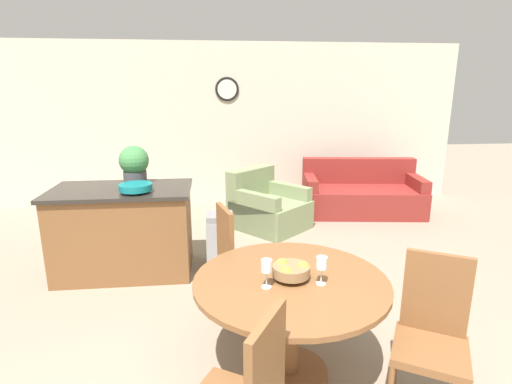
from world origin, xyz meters
TOP-DOWN VIEW (x-y plane):
  - wall_back at (-0.00, 5.50)m, footprint 8.00×0.09m
  - dining_table at (0.21, 0.96)m, footprint 1.29×1.29m
  - dining_chair_near_right at (1.00, 0.58)m, footprint 0.57×0.57m
  - dining_chair_far_side at (-0.10, 1.78)m, footprint 0.51×0.51m
  - fruit_bowl at (0.20, 0.96)m, footprint 0.25×0.25m
  - wine_glass_left at (0.03, 0.86)m, footprint 0.07×0.07m
  - wine_glass_right at (0.38, 0.87)m, footprint 0.07×0.07m
  - kitchen_island at (-1.26, 2.77)m, footprint 1.45×0.83m
  - teal_bowl at (-1.06, 2.57)m, footprint 0.33×0.33m
  - potted_plant at (-1.14, 2.99)m, footprint 0.32×0.32m
  - trash_bin at (-0.23, 2.81)m, footprint 0.31×0.29m
  - couch at (2.08, 4.58)m, footprint 1.94×1.15m
  - armchair at (0.47, 4.03)m, footprint 1.25×1.26m

SIDE VIEW (x-z plane):
  - armchair at x=0.47m, z-range -0.13..0.69m
  - couch at x=2.08m, z-range -0.13..0.70m
  - trash_bin at x=-0.23m, z-range 0.00..0.61m
  - kitchen_island at x=-1.26m, z-range 0.00..0.94m
  - dining_chair_near_right at x=1.00m, z-range 0.04..1.04m
  - dining_chair_far_side at x=-0.10m, z-range 0.04..1.04m
  - dining_table at x=0.21m, z-range 0.20..0.94m
  - fruit_bowl at x=0.20m, z-range 0.74..0.86m
  - wine_glass_left at x=0.03m, z-range 0.78..0.97m
  - wine_glass_right at x=0.38m, z-range 0.78..0.97m
  - teal_bowl at x=-1.06m, z-range 0.95..1.04m
  - potted_plant at x=-1.14m, z-range 0.95..1.36m
  - wall_back at x=0.00m, z-range 0.00..2.70m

